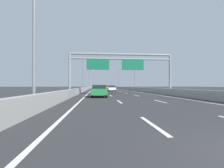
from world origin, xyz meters
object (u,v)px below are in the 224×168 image
at_px(streetlamp_left_near, 38,22).
at_px(black_car, 107,87).
at_px(streetlamp_left_mid, 84,72).
at_px(orange_car, 105,87).
at_px(streetlamp_right_mid, 134,72).
at_px(streetlamp_right_far, 118,78).
at_px(blue_car, 101,86).
at_px(green_car, 99,91).
at_px(streetlamp_left_far, 89,78).
at_px(white_car, 112,88).
at_px(sign_gantry, 120,63).

xyz_separation_m(streetlamp_left_near, black_car, (11.10, 106.13, -4.62)).
relative_size(streetlamp_left_mid, orange_car, 2.26).
bearing_deg(streetlamp_right_mid, streetlamp_left_near, -110.39).
xyz_separation_m(streetlamp_left_near, orange_car, (7.27, 61.78, -4.65)).
bearing_deg(streetlamp_left_near, orange_car, 83.29).
bearing_deg(streetlamp_right_far, orange_car, -112.43).
bearing_deg(blue_car, orange_car, -90.26).
bearing_deg(streetlamp_right_far, streetlamp_right_mid, -90.00).
bearing_deg(green_car, streetlamp_left_mid, 97.58).
distance_m(streetlamp_left_far, black_car, 28.46).
height_order(streetlamp_left_near, streetlamp_left_mid, same).
height_order(streetlamp_left_near, streetlamp_right_far, same).
xyz_separation_m(streetlamp_right_mid, white_car, (-7.42, -7.17, -4.66)).
relative_size(streetlamp_left_far, blue_car, 2.28).
xyz_separation_m(orange_car, black_car, (3.82, 44.35, 0.03)).
relative_size(sign_gantry, streetlamp_right_mid, 1.67).
xyz_separation_m(streetlamp_right_far, black_car, (-3.83, 25.80, -4.62)).
distance_m(streetlamp_left_mid, black_car, 67.05).
distance_m(sign_gantry, streetlamp_right_far, 65.58).
bearing_deg(streetlamp_left_mid, orange_car, 71.40).
xyz_separation_m(streetlamp_left_near, streetlamp_right_far, (14.93, 80.33, 0.00)).
xyz_separation_m(white_car, green_car, (-3.50, -22.93, 0.02)).
height_order(streetlamp_right_far, orange_car, streetlamp_right_far).
bearing_deg(streetlamp_left_far, white_car, -80.99).
distance_m(white_car, green_car, 23.19).
bearing_deg(orange_car, streetlamp_left_mid, -108.60).
relative_size(blue_car, white_car, 0.92).
relative_size(sign_gantry, orange_car, 3.77).
height_order(streetlamp_left_mid, white_car, streetlamp_left_mid).
xyz_separation_m(streetlamp_right_far, orange_car, (-7.66, -18.55, -4.65)).
bearing_deg(blue_car, streetlamp_left_near, -93.42).
relative_size(streetlamp_left_near, green_car, 2.31).
distance_m(orange_car, black_car, 44.51).
bearing_deg(black_car, streetlamp_right_mid, -86.67).
relative_size(orange_car, black_car, 0.96).
bearing_deg(streetlamp_left_far, sign_gantry, -83.64).
distance_m(streetlamp_left_far, green_car, 70.53).
height_order(streetlamp_left_mid, blue_car, streetlamp_left_mid).
xyz_separation_m(green_car, black_car, (7.09, 96.06, 0.02)).
bearing_deg(sign_gantry, streetlamp_left_near, -115.54).
height_order(sign_gantry, blue_car, sign_gantry).
xyz_separation_m(streetlamp_left_near, white_car, (7.51, 32.99, -4.66)).
xyz_separation_m(sign_gantry, white_car, (0.25, 17.79, -4.06)).
xyz_separation_m(streetlamp_right_far, green_car, (-10.93, -70.26, -4.64)).
relative_size(streetlamp_right_far, green_car, 2.31).
bearing_deg(streetlamp_right_far, streetlamp_left_far, 180.00).
height_order(streetlamp_left_mid, orange_car, streetlamp_left_mid).
bearing_deg(white_car, streetlamp_right_mid, 44.02).
bearing_deg(green_car, streetlamp_right_mid, 70.05).
xyz_separation_m(streetlamp_left_near, streetlamp_right_mid, (14.93, 40.17, 0.00)).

